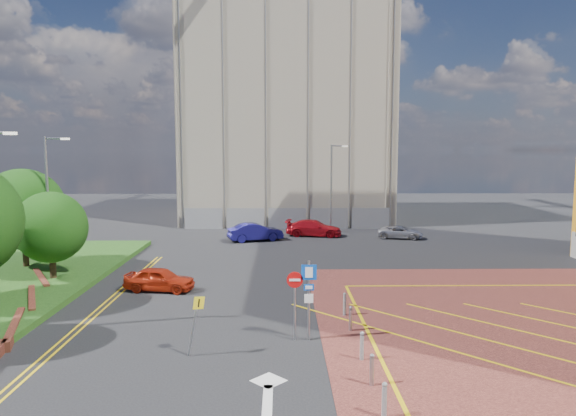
{
  "coord_description": "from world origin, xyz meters",
  "views": [
    {
      "loc": [
        -0.59,
        -18.61,
        7.49
      ],
      "look_at": [
        -0.29,
        2.88,
        5.06
      ],
      "focal_mm": 32.0,
      "sensor_mm": 36.0,
      "label": 1
    }
  ],
  "objects_px": {
    "warning_sign": "(195,318)",
    "car_red_back": "(314,228)",
    "lamp_left_far": "(49,198)",
    "sign_cluster": "(304,292)",
    "tree_c": "(51,227)",
    "lamp_back": "(332,185)",
    "car_silver_back": "(400,232)",
    "car_red_left": "(160,279)",
    "tree_d": "(23,209)",
    "car_blue_back": "(255,232)"
  },
  "relations": [
    {
      "from": "warning_sign",
      "to": "car_red_back",
      "type": "height_order",
      "value": "warning_sign"
    },
    {
      "from": "lamp_left_far",
      "to": "sign_cluster",
      "type": "distance_m",
      "value": 18.58
    },
    {
      "from": "lamp_left_far",
      "to": "warning_sign",
      "type": "xyz_separation_m",
      "value": [
        10.72,
        -12.53,
        -3.23
      ]
    },
    {
      "from": "tree_c",
      "to": "lamp_back",
      "type": "distance_m",
      "value": 25.19
    },
    {
      "from": "car_silver_back",
      "to": "car_red_left",
      "type": "bearing_deg",
      "value": 148.03
    },
    {
      "from": "car_red_left",
      "to": "car_silver_back",
      "type": "xyz_separation_m",
      "value": [
        16.66,
        16.15,
        -0.1
      ]
    },
    {
      "from": "lamp_left_far",
      "to": "car_red_left",
      "type": "xyz_separation_m",
      "value": [
        7.33,
        -3.71,
        -4.03
      ]
    },
    {
      "from": "tree_c",
      "to": "lamp_left_far",
      "type": "height_order",
      "value": "lamp_left_far"
    },
    {
      "from": "lamp_back",
      "to": "sign_cluster",
      "type": "height_order",
      "value": "lamp_back"
    },
    {
      "from": "car_red_back",
      "to": "sign_cluster",
      "type": "bearing_deg",
      "value": -174.28
    },
    {
      "from": "tree_d",
      "to": "lamp_left_far",
      "type": "distance_m",
      "value": 2.44
    },
    {
      "from": "sign_cluster",
      "to": "car_silver_back",
      "type": "distance_m",
      "value": 25.26
    },
    {
      "from": "car_blue_back",
      "to": "warning_sign",
      "type": "bearing_deg",
      "value": 158.17
    },
    {
      "from": "lamp_back",
      "to": "car_red_left",
      "type": "bearing_deg",
      "value": -119.54
    },
    {
      "from": "lamp_left_far",
      "to": "warning_sign",
      "type": "height_order",
      "value": "lamp_left_far"
    },
    {
      "from": "tree_c",
      "to": "warning_sign",
      "type": "bearing_deg",
      "value": -47.07
    },
    {
      "from": "sign_cluster",
      "to": "car_red_left",
      "type": "distance_m",
      "value": 10.47
    },
    {
      "from": "tree_d",
      "to": "car_red_left",
      "type": "height_order",
      "value": "tree_d"
    },
    {
      "from": "warning_sign",
      "to": "car_blue_back",
      "type": "bearing_deg",
      "value": 87.68
    },
    {
      "from": "tree_c",
      "to": "car_red_left",
      "type": "bearing_deg",
      "value": -14.94
    },
    {
      "from": "warning_sign",
      "to": "lamp_back",
      "type": "bearing_deg",
      "value": 74.75
    },
    {
      "from": "tree_d",
      "to": "sign_cluster",
      "type": "xyz_separation_m",
      "value": [
        16.8,
        -12.02,
        -1.92
      ]
    },
    {
      "from": "lamp_left_far",
      "to": "car_red_left",
      "type": "height_order",
      "value": "lamp_left_far"
    },
    {
      "from": "sign_cluster",
      "to": "car_red_left",
      "type": "xyz_separation_m",
      "value": [
        -7.39,
        7.3,
        -1.32
      ]
    },
    {
      "from": "car_red_left",
      "to": "car_blue_back",
      "type": "xyz_separation_m",
      "value": [
        4.36,
        15.15,
        0.11
      ]
    },
    {
      "from": "tree_d",
      "to": "car_silver_back",
      "type": "distance_m",
      "value": 28.66
    },
    {
      "from": "tree_c",
      "to": "car_blue_back",
      "type": "distance_m",
      "value": 17.4
    },
    {
      "from": "lamp_left_far",
      "to": "car_silver_back",
      "type": "relative_size",
      "value": 2.1
    },
    {
      "from": "lamp_back",
      "to": "lamp_left_far",
      "type": "bearing_deg",
      "value": -139.14
    },
    {
      "from": "tree_c",
      "to": "lamp_back",
      "type": "relative_size",
      "value": 0.61
    },
    {
      "from": "lamp_back",
      "to": "car_blue_back",
      "type": "height_order",
      "value": "lamp_back"
    },
    {
      "from": "car_silver_back",
      "to": "car_red_back",
      "type": "bearing_deg",
      "value": 93.45
    },
    {
      "from": "car_red_left",
      "to": "car_blue_back",
      "type": "distance_m",
      "value": 15.77
    },
    {
      "from": "lamp_left_far",
      "to": "car_red_left",
      "type": "distance_m",
      "value": 9.15
    },
    {
      "from": "lamp_back",
      "to": "car_red_back",
      "type": "xyz_separation_m",
      "value": [
        -1.79,
        -2.22,
        -3.65
      ]
    },
    {
      "from": "tree_c",
      "to": "car_blue_back",
      "type": "bearing_deg",
      "value": 51.29
    },
    {
      "from": "tree_d",
      "to": "car_silver_back",
      "type": "height_order",
      "value": "tree_d"
    },
    {
      "from": "lamp_left_far",
      "to": "sign_cluster",
      "type": "relative_size",
      "value": 2.5
    },
    {
      "from": "lamp_left_far",
      "to": "lamp_back",
      "type": "distance_m",
      "value": 24.46
    },
    {
      "from": "sign_cluster",
      "to": "car_red_left",
      "type": "relative_size",
      "value": 0.86
    },
    {
      "from": "lamp_left_far",
      "to": "car_red_back",
      "type": "distance_m",
      "value": 22.02
    },
    {
      "from": "car_blue_back",
      "to": "car_red_back",
      "type": "xyz_separation_m",
      "value": [
        5.02,
        2.34,
        -0.04
      ]
    },
    {
      "from": "tree_d",
      "to": "car_red_left",
      "type": "distance_m",
      "value": 11.01
    },
    {
      "from": "sign_cluster",
      "to": "warning_sign",
      "type": "xyz_separation_m",
      "value": [
        -4.0,
        -1.52,
        -0.52
      ]
    },
    {
      "from": "tree_d",
      "to": "lamp_left_far",
      "type": "height_order",
      "value": "lamp_left_far"
    },
    {
      "from": "lamp_left_far",
      "to": "warning_sign",
      "type": "distance_m",
      "value": 16.81
    },
    {
      "from": "lamp_left_far",
      "to": "car_blue_back",
      "type": "height_order",
      "value": "lamp_left_far"
    },
    {
      "from": "car_red_back",
      "to": "lamp_left_far",
      "type": "bearing_deg",
      "value": 139.84
    },
    {
      "from": "tree_d",
      "to": "car_silver_back",
      "type": "relative_size",
      "value": 1.6
    },
    {
      "from": "warning_sign",
      "to": "car_red_left",
      "type": "height_order",
      "value": "warning_sign"
    }
  ]
}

